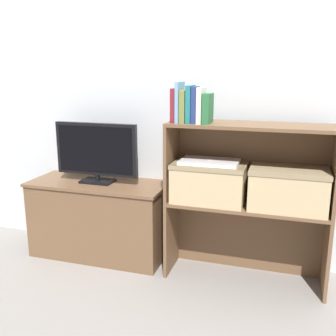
% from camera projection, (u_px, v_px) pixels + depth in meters
% --- Properties ---
extents(ground_plane, '(16.00, 16.00, 0.00)m').
position_uv_depth(ground_plane, '(161.00, 277.00, 2.50)').
color(ground_plane, gray).
extents(wall_back, '(10.00, 0.05, 2.40)m').
position_uv_depth(wall_back, '(180.00, 83.00, 2.60)').
color(wall_back, silver).
rests_on(wall_back, ground_plane).
extents(tv_stand, '(0.95, 0.40, 0.53)m').
position_uv_depth(tv_stand, '(99.00, 219.00, 2.77)').
color(tv_stand, brown).
rests_on(tv_stand, ground_plane).
extents(tv, '(0.59, 0.14, 0.41)m').
position_uv_depth(tv, '(96.00, 151.00, 2.65)').
color(tv, black).
rests_on(tv, tv_stand).
extents(bookshelf_lower_tier, '(0.97, 0.31, 0.50)m').
position_uv_depth(bookshelf_lower_tier, '(246.00, 228.00, 2.49)').
color(bookshelf_lower_tier, brown).
rests_on(bookshelf_lower_tier, ground_plane).
extents(bookshelf_upper_tier, '(0.97, 0.31, 0.49)m').
position_uv_depth(bookshelf_upper_tier, '(250.00, 152.00, 2.37)').
color(bookshelf_upper_tier, brown).
rests_on(bookshelf_upper_tier, bookshelf_lower_tier).
extents(book_maroon, '(0.03, 0.13, 0.20)m').
position_uv_depth(book_maroon, '(175.00, 105.00, 2.32)').
color(book_maroon, maroon).
rests_on(book_maroon, bookshelf_upper_tier).
extents(book_skyblue, '(0.02, 0.16, 0.24)m').
position_uv_depth(book_skyblue, '(180.00, 102.00, 2.31)').
color(book_skyblue, '#709ECC').
rests_on(book_skyblue, bookshelf_upper_tier).
extents(book_olive, '(0.03, 0.13, 0.19)m').
position_uv_depth(book_olive, '(184.00, 106.00, 2.31)').
color(book_olive, olive).
rests_on(book_olive, bookshelf_upper_tier).
extents(book_teal, '(0.03, 0.14, 0.22)m').
position_uv_depth(book_teal, '(190.00, 104.00, 2.29)').
color(book_teal, '#1E7075').
rests_on(book_teal, bookshelf_upper_tier).
extents(book_navy, '(0.03, 0.12, 0.21)m').
position_uv_depth(book_navy, '(195.00, 105.00, 2.29)').
color(book_navy, navy).
rests_on(book_navy, bookshelf_upper_tier).
extents(book_ivory, '(0.03, 0.14, 0.21)m').
position_uv_depth(book_ivory, '(201.00, 105.00, 2.28)').
color(book_ivory, silver).
rests_on(book_ivory, bookshelf_upper_tier).
extents(book_forest, '(0.04, 0.15, 0.17)m').
position_uv_depth(book_forest, '(208.00, 109.00, 2.27)').
color(book_forest, '#286638').
rests_on(book_forest, bookshelf_upper_tier).
extents(storage_basket_left, '(0.44, 0.28, 0.24)m').
position_uv_depth(storage_basket_left, '(209.00, 181.00, 2.40)').
color(storage_basket_left, tan).
rests_on(storage_basket_left, bookshelf_lower_tier).
extents(storage_basket_right, '(0.44, 0.28, 0.24)m').
position_uv_depth(storage_basket_right, '(288.00, 187.00, 2.27)').
color(storage_basket_right, tan).
rests_on(storage_basket_right, bookshelf_lower_tier).
extents(laptop, '(0.35, 0.22, 0.02)m').
position_uv_depth(laptop, '(210.00, 162.00, 2.38)').
color(laptop, white).
rests_on(laptop, storage_basket_left).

